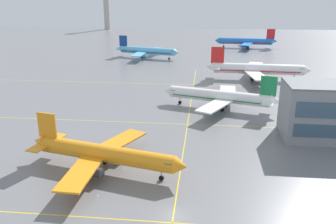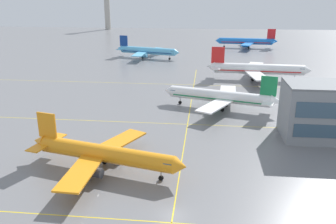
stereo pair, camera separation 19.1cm
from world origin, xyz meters
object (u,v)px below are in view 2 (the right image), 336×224
object	(u,v)px
airliner_far_left_stand	(147,51)
control_tower	(107,3)
airliner_far_right_stand	(246,41)
airliner_second_row	(220,97)
airliner_third_row	(257,69)
airliner_front_gate	(104,154)

from	to	relation	value
airliner_far_left_stand	control_tower	size ratio (longest dim) A/B	0.86
airliner_far_left_stand	airliner_far_right_stand	distance (m)	69.55
airliner_second_row	airliner_far_left_stand	distance (m)	89.62
airliner_second_row	airliner_third_row	bearing A→B (deg)	68.26
airliner_far_left_stand	control_tower	xyz separation A→B (m)	(-61.55, 147.84, 19.76)
airliner_front_gate	airliner_second_row	size ratio (longest dim) A/B	0.94
airliner_front_gate	airliner_far_left_stand	size ratio (longest dim) A/B	0.93
airliner_front_gate	airliner_far_left_stand	bearing A→B (deg)	95.64
airliner_second_row	airliner_third_row	size ratio (longest dim) A/B	0.86
airliner_third_row	airliner_far_left_stand	xyz separation A→B (m)	(-50.86, 43.81, -0.50)
airliner_second_row	control_tower	xyz separation A→B (m)	(-97.07, 230.12, 19.81)
airliner_second_row	control_tower	world-z (taller)	control_tower
airliner_third_row	control_tower	distance (m)	223.02
airliner_third_row	airliner_second_row	bearing A→B (deg)	-111.74
airliner_third_row	control_tower	world-z (taller)	control_tower
airliner_front_gate	control_tower	world-z (taller)	control_tower
airliner_front_gate	airliner_third_row	size ratio (longest dim) A/B	0.81
airliner_third_row	airliner_far_left_stand	size ratio (longest dim) A/B	1.15
airliner_third_row	airliner_far_left_stand	bearing A→B (deg)	139.26
control_tower	airliner_front_gate	bearing A→B (deg)	-74.79
airliner_third_row	airliner_far_right_stand	distance (m)	86.07
airliner_far_right_stand	control_tower	xyz separation A→B (m)	(-116.87, 105.69, 19.52)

